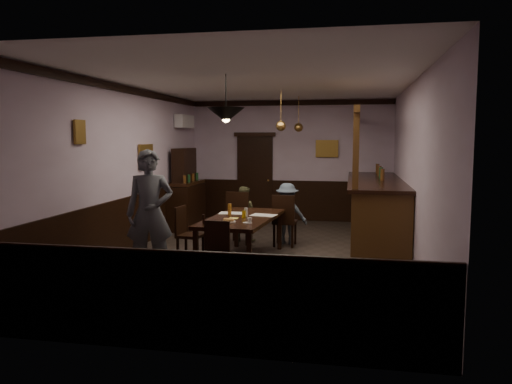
% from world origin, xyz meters
% --- Properties ---
extents(room, '(5.01, 8.01, 3.01)m').
position_xyz_m(room, '(0.00, 0.00, 1.50)').
color(room, '#2D2621').
rests_on(room, ground).
extents(dining_table, '(1.16, 2.27, 0.75)m').
position_xyz_m(dining_table, '(-0.28, -0.35, 0.69)').
color(dining_table, black).
rests_on(dining_table, ground).
extents(chair_far_left, '(0.47, 0.47, 1.03)m').
position_xyz_m(chair_far_left, '(-0.63, 0.95, 0.57)').
color(chair_far_left, black).
rests_on(chair_far_left, ground).
extents(chair_far_right, '(0.45, 0.45, 1.00)m').
position_xyz_m(chair_far_right, '(0.27, 0.88, 0.55)').
color(chair_far_right, black).
rests_on(chair_far_right, ground).
extents(chair_near, '(0.40, 0.40, 0.88)m').
position_xyz_m(chair_near, '(-0.38, -1.67, 0.48)').
color(chair_near, black).
rests_on(chair_near, ground).
extents(chair_side, '(0.44, 0.44, 0.91)m').
position_xyz_m(chair_side, '(-1.22, -0.48, 0.50)').
color(chair_side, black).
rests_on(chair_side, ground).
extents(person_standing, '(0.79, 0.63, 1.90)m').
position_xyz_m(person_standing, '(-1.42, -1.52, 0.95)').
color(person_standing, slate).
rests_on(person_standing, ground).
extents(person_seated_left, '(0.61, 0.52, 1.10)m').
position_xyz_m(person_seated_left, '(-0.61, 1.23, 0.55)').
color(person_seated_left, '#4B492D').
rests_on(person_seated_left, ground).
extents(person_seated_right, '(0.79, 0.48, 1.19)m').
position_xyz_m(person_seated_right, '(0.29, 1.16, 0.59)').
color(person_seated_right, '#4B5A6C').
rests_on(person_seated_right, ground).
extents(newspaper_left, '(0.44, 0.33, 0.01)m').
position_xyz_m(newspaper_left, '(-0.54, -0.02, 0.75)').
color(newspaper_left, silver).
rests_on(newspaper_left, dining_table).
extents(newspaper_right, '(0.47, 0.37, 0.01)m').
position_xyz_m(newspaper_right, '(0.05, -0.14, 0.75)').
color(newspaper_right, silver).
rests_on(newspaper_right, dining_table).
extents(napkin, '(0.16, 0.16, 0.00)m').
position_xyz_m(napkin, '(-0.38, -0.54, 0.75)').
color(napkin, '#E7D855').
rests_on(napkin, dining_table).
extents(saucer, '(0.15, 0.15, 0.01)m').
position_xyz_m(saucer, '(-0.06, -0.95, 0.76)').
color(saucer, white).
rests_on(saucer, dining_table).
extents(coffee_cup, '(0.09, 0.09, 0.07)m').
position_xyz_m(coffee_cup, '(-0.02, -0.95, 0.80)').
color(coffee_cup, white).
rests_on(coffee_cup, saucer).
extents(pastry_plate, '(0.22, 0.22, 0.01)m').
position_xyz_m(pastry_plate, '(-0.37, -0.90, 0.76)').
color(pastry_plate, white).
rests_on(pastry_plate, dining_table).
extents(pastry_ring_a, '(0.13, 0.13, 0.04)m').
position_xyz_m(pastry_ring_a, '(-0.40, -0.89, 0.79)').
color(pastry_ring_a, '#C68C47').
rests_on(pastry_ring_a, pastry_plate).
extents(pastry_ring_b, '(0.13, 0.13, 0.04)m').
position_xyz_m(pastry_ring_b, '(-0.35, -0.89, 0.79)').
color(pastry_ring_b, '#C68C47').
rests_on(pastry_ring_b, pastry_plate).
extents(soda_can, '(0.07, 0.07, 0.12)m').
position_xyz_m(soda_can, '(-0.22, -0.46, 0.81)').
color(soda_can, yellow).
rests_on(soda_can, dining_table).
extents(beer_glass, '(0.06, 0.06, 0.20)m').
position_xyz_m(beer_glass, '(-0.52, -0.24, 0.85)').
color(beer_glass, '#BF721E').
rests_on(beer_glass, dining_table).
extents(water_glass, '(0.06, 0.06, 0.15)m').
position_xyz_m(water_glass, '(-0.22, -0.33, 0.82)').
color(water_glass, silver).
rests_on(water_glass, dining_table).
extents(pepper_mill, '(0.04, 0.04, 0.14)m').
position_xyz_m(pepper_mill, '(-0.71, -1.11, 0.82)').
color(pepper_mill, black).
rests_on(pepper_mill, dining_table).
extents(sideboard, '(0.49, 1.38, 1.83)m').
position_xyz_m(sideboard, '(-2.21, 2.45, 0.73)').
color(sideboard, black).
rests_on(sideboard, ground).
extents(bar_counter, '(1.08, 4.62, 2.59)m').
position_xyz_m(bar_counter, '(1.99, 1.94, 0.65)').
color(bar_counter, '#503015').
rests_on(bar_counter, ground).
extents(door_back, '(0.90, 0.06, 2.10)m').
position_xyz_m(door_back, '(-0.90, 3.95, 1.05)').
color(door_back, black).
rests_on(door_back, ground).
extents(ac_unit, '(0.20, 0.85, 0.30)m').
position_xyz_m(ac_unit, '(-2.38, 2.90, 2.45)').
color(ac_unit, white).
rests_on(ac_unit, ground).
extents(picture_left_small, '(0.04, 0.28, 0.36)m').
position_xyz_m(picture_left_small, '(-2.46, -1.60, 2.15)').
color(picture_left_small, olive).
rests_on(picture_left_small, ground).
extents(picture_left_large, '(0.04, 0.62, 0.48)m').
position_xyz_m(picture_left_large, '(-2.46, 0.80, 1.70)').
color(picture_left_large, olive).
rests_on(picture_left_large, ground).
extents(picture_back, '(0.55, 0.04, 0.42)m').
position_xyz_m(picture_back, '(0.90, 3.96, 1.80)').
color(picture_back, olive).
rests_on(picture_back, ground).
extents(pendant_iron, '(0.56, 0.56, 0.71)m').
position_xyz_m(pendant_iron, '(-0.34, -1.15, 2.40)').
color(pendant_iron, black).
rests_on(pendant_iron, ground).
extents(pendant_brass_mid, '(0.20, 0.20, 0.81)m').
position_xyz_m(pendant_brass_mid, '(0.10, 1.54, 2.30)').
color(pendant_brass_mid, '#BF8C3F').
rests_on(pendant_brass_mid, ground).
extents(pendant_brass_far, '(0.20, 0.20, 0.81)m').
position_xyz_m(pendant_brass_far, '(0.30, 2.99, 2.30)').
color(pendant_brass_far, '#BF8C3F').
rests_on(pendant_brass_far, ground).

